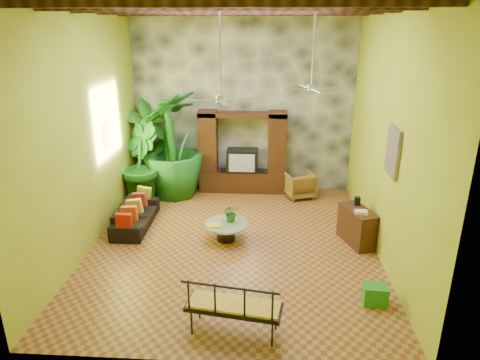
# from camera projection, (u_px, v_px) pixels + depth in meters

# --- Properties ---
(ground) EXTENTS (7.00, 7.00, 0.00)m
(ground) POSITION_uv_depth(u_px,v_px,m) (234.00, 243.00, 9.30)
(ground) COLOR brown
(ground) RESTS_ON ground
(back_wall) EXTENTS (6.00, 0.02, 5.00)m
(back_wall) POSITION_uv_depth(u_px,v_px,m) (243.00, 101.00, 11.73)
(back_wall) COLOR #9A9D23
(back_wall) RESTS_ON ground
(left_wall) EXTENTS (0.02, 7.00, 5.00)m
(left_wall) POSITION_uv_depth(u_px,v_px,m) (85.00, 129.00, 8.62)
(left_wall) COLOR #9A9D23
(left_wall) RESTS_ON ground
(right_wall) EXTENTS (0.02, 7.00, 5.00)m
(right_wall) POSITION_uv_depth(u_px,v_px,m) (388.00, 133.00, 8.27)
(right_wall) COLOR #9A9D23
(right_wall) RESTS_ON ground
(stone_accent_wall) EXTENTS (5.98, 0.10, 4.98)m
(stone_accent_wall) POSITION_uv_depth(u_px,v_px,m) (243.00, 101.00, 11.67)
(stone_accent_wall) COLOR #35393D
(stone_accent_wall) RESTS_ON ground
(ceiling_beams) EXTENTS (5.95, 5.36, 0.22)m
(ceiling_beams) POSITION_uv_depth(u_px,v_px,m) (233.00, 7.00, 7.66)
(ceiling_beams) COLOR #3C1D13
(ceiling_beams) RESTS_ON ceiling
(entertainment_center) EXTENTS (2.40, 0.55, 2.30)m
(entertainment_center) POSITION_uv_depth(u_px,v_px,m) (242.00, 158.00, 11.91)
(entertainment_center) COLOR black
(entertainment_center) RESTS_ON ground
(ceiling_fan_front) EXTENTS (1.28, 1.28, 1.86)m
(ceiling_fan_front) POSITION_uv_depth(u_px,v_px,m) (221.00, 87.00, 7.77)
(ceiling_fan_front) COLOR #AFAFB4
(ceiling_fan_front) RESTS_ON ceiling
(ceiling_fan_back) EXTENTS (1.28, 1.28, 1.86)m
(ceiling_fan_back) POSITION_uv_depth(u_px,v_px,m) (312.00, 78.00, 9.17)
(ceiling_fan_back) COLOR #AFAFB4
(ceiling_fan_back) RESTS_ON ceiling
(wall_art_mask) EXTENTS (0.06, 0.32, 0.55)m
(wall_art_mask) POSITION_uv_depth(u_px,v_px,m) (107.00, 136.00, 9.69)
(wall_art_mask) COLOR gold
(wall_art_mask) RESTS_ON left_wall
(wall_art_painting) EXTENTS (0.06, 0.70, 0.90)m
(wall_art_painting) POSITION_uv_depth(u_px,v_px,m) (393.00, 152.00, 7.78)
(wall_art_painting) COLOR #2A609B
(wall_art_painting) RESTS_ON right_wall
(sofa) EXTENTS (0.73, 1.83, 0.53)m
(sofa) POSITION_uv_depth(u_px,v_px,m) (136.00, 215.00, 10.01)
(sofa) COLOR black
(sofa) RESTS_ON ground
(wicker_armchair) EXTENTS (0.94, 0.95, 0.69)m
(wicker_armchair) POSITION_uv_depth(u_px,v_px,m) (300.00, 185.00, 11.70)
(wicker_armchair) COLOR olive
(wicker_armchair) RESTS_ON ground
(tall_plant_a) EXTENTS (1.65, 1.57, 2.60)m
(tall_plant_a) POSITION_uv_depth(u_px,v_px,m) (150.00, 147.00, 11.78)
(tall_plant_a) COLOR #22651A
(tall_plant_a) RESTS_ON ground
(tall_plant_b) EXTENTS (1.33, 1.45, 2.15)m
(tall_plant_b) POSITION_uv_depth(u_px,v_px,m) (139.00, 163.00, 11.14)
(tall_plant_b) COLOR #19601E
(tall_plant_b) RESTS_ON ground
(tall_plant_c) EXTENTS (2.18, 2.18, 2.88)m
(tall_plant_c) POSITION_uv_depth(u_px,v_px,m) (173.00, 145.00, 11.46)
(tall_plant_c) COLOR #1B681F
(tall_plant_c) RESTS_ON ground
(coffee_table) EXTENTS (0.95, 0.95, 0.40)m
(coffee_table) POSITION_uv_depth(u_px,v_px,m) (226.00, 229.00, 9.36)
(coffee_table) COLOR black
(coffee_table) RESTS_ON ground
(centerpiece_plant) EXTENTS (0.45, 0.42, 0.40)m
(centerpiece_plant) POSITION_uv_depth(u_px,v_px,m) (231.00, 213.00, 9.35)
(centerpiece_plant) COLOR #185D1F
(centerpiece_plant) RESTS_ON coffee_table
(yellow_tray) EXTENTS (0.31, 0.23, 0.03)m
(yellow_tray) POSITION_uv_depth(u_px,v_px,m) (214.00, 225.00, 9.19)
(yellow_tray) COLOR yellow
(yellow_tray) RESTS_ON coffee_table
(iron_bench) EXTENTS (1.52, 0.75, 0.57)m
(iron_bench) POSITION_uv_depth(u_px,v_px,m) (234.00, 305.00, 6.36)
(iron_bench) COLOR black
(iron_bench) RESTS_ON ground
(side_console) EXTENTS (0.75, 1.07, 0.78)m
(side_console) POSITION_uv_depth(u_px,v_px,m) (357.00, 226.00, 9.20)
(side_console) COLOR #332010
(side_console) RESTS_ON ground
(green_bin) EXTENTS (0.41, 0.32, 0.35)m
(green_bin) POSITION_uv_depth(u_px,v_px,m) (375.00, 295.00, 7.23)
(green_bin) COLOR #217E2C
(green_bin) RESTS_ON ground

